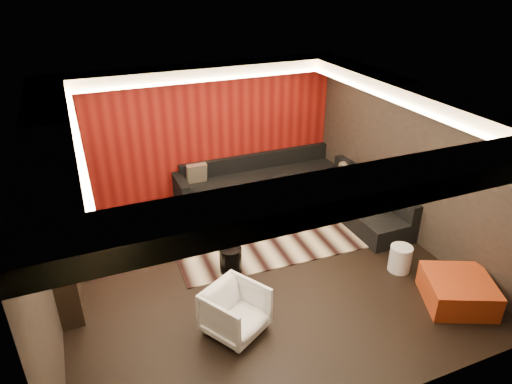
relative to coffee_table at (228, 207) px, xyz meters
name	(u,v)px	position (x,y,z in m)	size (l,w,h in m)	color
floor	(253,266)	(-0.22, -1.90, -0.13)	(6.00, 6.00, 0.02)	black
ceiling	(253,101)	(-0.22, -1.90, 2.69)	(6.00, 6.00, 0.02)	silver
wall_back	(198,131)	(-0.22, 1.11, 1.28)	(6.00, 0.02, 2.80)	black
wall_left	(41,231)	(-3.23, -1.90, 1.28)	(0.02, 6.00, 2.80)	black
wall_right	(411,162)	(2.79, -1.90, 1.28)	(0.02, 6.00, 2.80)	black
red_feature_wall	(199,132)	(-0.22, 1.07, 1.28)	(5.98, 0.05, 2.78)	#6B0C0A
soffit_back	(199,72)	(-0.22, 0.80, 2.57)	(6.00, 0.60, 0.22)	silver
soffit_front	(364,188)	(-0.22, -4.60, 2.57)	(6.00, 0.60, 0.22)	silver
soffit_left	(46,135)	(-2.92, -1.90, 2.57)	(0.60, 4.80, 0.22)	silver
soffit_right	(408,91)	(2.48, -1.90, 2.57)	(0.60, 4.80, 0.22)	silver
cove_back	(204,80)	(-0.22, 0.46, 2.48)	(4.80, 0.08, 0.04)	#FFD899
cove_front	(343,182)	(-0.22, -4.26, 2.48)	(4.80, 0.08, 0.04)	#FFD899
cove_left	(77,138)	(-2.58, -1.90, 2.48)	(0.08, 4.80, 0.04)	#FFD899
cove_right	(389,99)	(2.14, -1.90, 2.48)	(0.08, 4.80, 0.04)	#FFD899
tv_surround	(57,226)	(-3.07, -1.30, 0.98)	(0.30, 2.00, 2.20)	black
tv_screen	(64,203)	(-2.91, -1.30, 1.33)	(0.04, 1.30, 0.80)	black
tv_shelf	(74,247)	(-2.91, -1.30, 0.58)	(0.04, 1.60, 0.04)	black
rug	(270,220)	(0.65, -0.65, -0.11)	(4.00, 3.00, 0.02)	#C8B592
coffee_table	(228,207)	(0.00, 0.00, 0.00)	(1.14, 1.14, 0.19)	black
drum_stool	(231,260)	(-0.62, -1.90, 0.12)	(0.36, 0.36, 0.43)	black
striped_pouf	(183,232)	(-1.10, -0.71, 0.08)	(0.65, 0.65, 0.36)	#B5A68C
white_side_table	(400,259)	(1.96, -2.92, 0.11)	(0.36, 0.36, 0.45)	silver
orange_ottoman	(458,291)	(2.23, -3.90, 0.09)	(0.93, 0.93, 0.41)	#A33C15
armchair	(236,311)	(-1.01, -3.19, 0.23)	(0.73, 0.75, 0.69)	white
sectional_sofa	(295,188)	(1.51, -0.03, 0.15)	(3.65, 3.50, 0.75)	black
throw_pillows	(303,182)	(1.45, -0.46, 0.50)	(3.07, 2.74, 0.50)	tan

